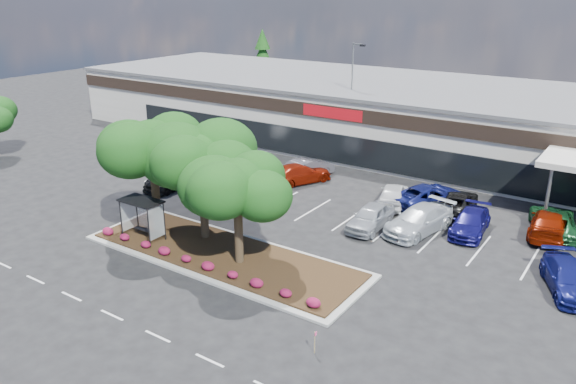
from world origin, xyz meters
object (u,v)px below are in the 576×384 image
Objects in this scene: car_0 at (175,177)px; car_1 at (269,181)px; light_pole at (352,106)px; survey_stake at (315,340)px.

car_1 is (6.88, 3.41, -0.02)m from car_0.
light_pole is 18.34m from car_0.
car_0 is 7.68m from car_1.
light_pole reaches higher than car_0.
survey_stake is 0.23× the size of car_1.
survey_stake is at bearing -28.21° from car_0.
light_pole is at bearing 69.15° from car_0.
survey_stake is 0.19× the size of car_0.
survey_stake is 21.23m from car_1.
car_0 is at bearing -113.56° from light_pole.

